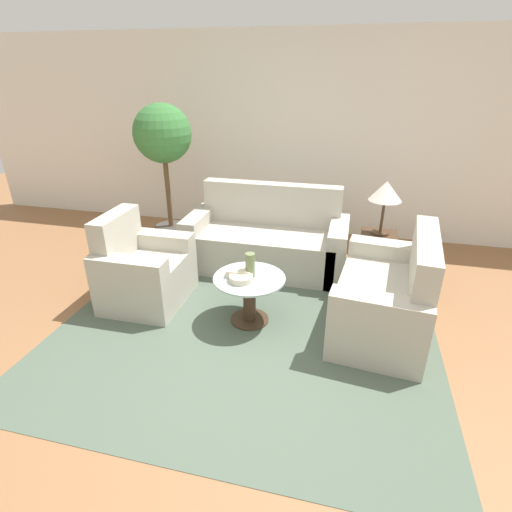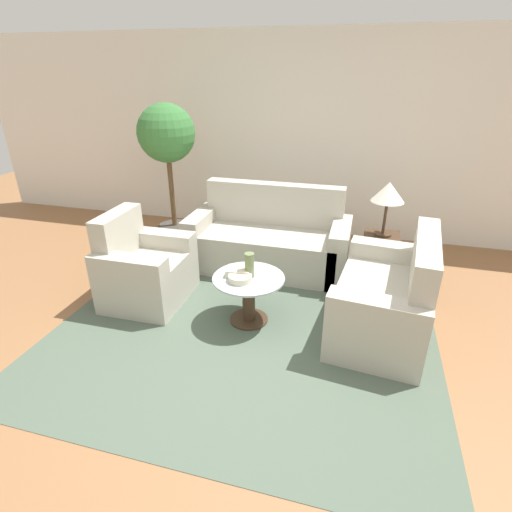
{
  "view_description": "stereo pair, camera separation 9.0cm",
  "coord_description": "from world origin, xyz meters",
  "px_view_note": "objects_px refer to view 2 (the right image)",
  "views": [
    {
      "loc": [
        0.66,
        -2.42,
        2.14
      ],
      "look_at": [
        -0.14,
        0.84,
        0.55
      ],
      "focal_mm": 28.0,
      "sensor_mm": 36.0,
      "label": 1
    },
    {
      "loc": [
        0.75,
        -2.4,
        2.14
      ],
      "look_at": [
        -0.14,
        0.84,
        0.55
      ],
      "focal_mm": 28.0,
      "sensor_mm": 36.0,
      "label": 2
    }
  ],
  "objects_px": {
    "vase": "(249,265)",
    "sofa_main": "(269,241)",
    "table_lamp": "(388,194)",
    "bowl": "(240,278)",
    "book_stack": "(239,272)",
    "loveseat": "(390,301)",
    "coffee_table": "(249,293)",
    "armchair": "(143,271)",
    "potted_plant": "(168,150)"
  },
  "relations": [
    {
      "from": "coffee_table",
      "to": "vase",
      "type": "distance_m",
      "value": 0.28
    },
    {
      "from": "armchair",
      "to": "coffee_table",
      "type": "bearing_deg",
      "value": -96.1
    },
    {
      "from": "loveseat",
      "to": "book_stack",
      "type": "height_order",
      "value": "loveseat"
    },
    {
      "from": "sofa_main",
      "to": "coffee_table",
      "type": "relative_size",
      "value": 2.81
    },
    {
      "from": "armchair",
      "to": "potted_plant",
      "type": "distance_m",
      "value": 1.62
    },
    {
      "from": "book_stack",
      "to": "vase",
      "type": "bearing_deg",
      "value": -5.59
    },
    {
      "from": "vase",
      "to": "sofa_main",
      "type": "bearing_deg",
      "value": 94.7
    },
    {
      "from": "armchair",
      "to": "coffee_table",
      "type": "xyz_separation_m",
      "value": [
        1.13,
        -0.11,
        -0.01
      ]
    },
    {
      "from": "loveseat",
      "to": "vase",
      "type": "xyz_separation_m",
      "value": [
        -1.22,
        -0.16,
        0.26
      ]
    },
    {
      "from": "table_lamp",
      "to": "vase",
      "type": "bearing_deg",
      "value": -134.98
    },
    {
      "from": "sofa_main",
      "to": "potted_plant",
      "type": "bearing_deg",
      "value": 170.41
    },
    {
      "from": "vase",
      "to": "armchair",
      "type": "bearing_deg",
      "value": 175.18
    },
    {
      "from": "armchair",
      "to": "coffee_table",
      "type": "height_order",
      "value": "armchair"
    },
    {
      "from": "table_lamp",
      "to": "book_stack",
      "type": "xyz_separation_m",
      "value": [
        -1.24,
        -1.15,
        -0.49
      ]
    },
    {
      "from": "armchair",
      "to": "table_lamp",
      "type": "height_order",
      "value": "table_lamp"
    },
    {
      "from": "bowl",
      "to": "book_stack",
      "type": "height_order",
      "value": "book_stack"
    },
    {
      "from": "table_lamp",
      "to": "bowl",
      "type": "xyz_separation_m",
      "value": [
        -1.2,
        -1.24,
        -0.5
      ]
    },
    {
      "from": "potted_plant",
      "to": "sofa_main",
      "type": "bearing_deg",
      "value": -9.59
    },
    {
      "from": "coffee_table",
      "to": "sofa_main",
      "type": "bearing_deg",
      "value": 94.46
    },
    {
      "from": "coffee_table",
      "to": "potted_plant",
      "type": "height_order",
      "value": "potted_plant"
    },
    {
      "from": "loveseat",
      "to": "coffee_table",
      "type": "xyz_separation_m",
      "value": [
        -1.23,
        -0.18,
        -0.01
      ]
    },
    {
      "from": "armchair",
      "to": "loveseat",
      "type": "bearing_deg",
      "value": -88.9
    },
    {
      "from": "coffee_table",
      "to": "armchair",
      "type": "bearing_deg",
      "value": 174.32
    },
    {
      "from": "sofa_main",
      "to": "book_stack",
      "type": "xyz_separation_m",
      "value": [
        -0.0,
        -1.16,
        0.18
      ]
    },
    {
      "from": "coffee_table",
      "to": "bowl",
      "type": "relative_size",
      "value": 3.11
    },
    {
      "from": "sofa_main",
      "to": "potted_plant",
      "type": "xyz_separation_m",
      "value": [
        -1.32,
        0.22,
        0.95
      ]
    },
    {
      "from": "coffee_table",
      "to": "table_lamp",
      "type": "xyz_separation_m",
      "value": [
        1.15,
        1.16,
        0.69
      ]
    },
    {
      "from": "armchair",
      "to": "coffee_table",
      "type": "relative_size",
      "value": 1.39
    },
    {
      "from": "table_lamp",
      "to": "book_stack",
      "type": "distance_m",
      "value": 1.76
    },
    {
      "from": "table_lamp",
      "to": "vase",
      "type": "height_order",
      "value": "table_lamp"
    },
    {
      "from": "sofa_main",
      "to": "vase",
      "type": "xyz_separation_m",
      "value": [
        0.1,
        -1.16,
        0.26
      ]
    },
    {
      "from": "sofa_main",
      "to": "loveseat",
      "type": "xyz_separation_m",
      "value": [
        1.32,
        -1.0,
        -0.0
      ]
    },
    {
      "from": "loveseat",
      "to": "vase",
      "type": "bearing_deg",
      "value": -76.37
    },
    {
      "from": "potted_plant",
      "to": "bowl",
      "type": "xyz_separation_m",
      "value": [
        1.35,
        -1.48,
        -0.77
      ]
    },
    {
      "from": "loveseat",
      "to": "book_stack",
      "type": "relative_size",
      "value": 6.17
    },
    {
      "from": "potted_plant",
      "to": "armchair",
      "type": "bearing_deg",
      "value": -77.95
    },
    {
      "from": "loveseat",
      "to": "vase",
      "type": "height_order",
      "value": "loveseat"
    },
    {
      "from": "table_lamp",
      "to": "armchair",
      "type": "bearing_deg",
      "value": -155.3
    },
    {
      "from": "armchair",
      "to": "vase",
      "type": "relative_size",
      "value": 3.98
    },
    {
      "from": "vase",
      "to": "coffee_table",
      "type": "bearing_deg",
      "value": -102.58
    },
    {
      "from": "bowl",
      "to": "book_stack",
      "type": "relative_size",
      "value": 0.94
    },
    {
      "from": "loveseat",
      "to": "bowl",
      "type": "distance_m",
      "value": 1.32
    },
    {
      "from": "loveseat",
      "to": "coffee_table",
      "type": "height_order",
      "value": "loveseat"
    },
    {
      "from": "sofa_main",
      "to": "table_lamp",
      "type": "xyz_separation_m",
      "value": [
        1.24,
        -0.02,
        0.68
      ]
    },
    {
      "from": "armchair",
      "to": "bowl",
      "type": "xyz_separation_m",
      "value": [
        1.08,
        -0.19,
        0.18
      ]
    },
    {
      "from": "table_lamp",
      "to": "book_stack",
      "type": "bearing_deg",
      "value": -137.35
    },
    {
      "from": "sofa_main",
      "to": "potted_plant",
      "type": "distance_m",
      "value": 1.64
    },
    {
      "from": "loveseat",
      "to": "bowl",
      "type": "bearing_deg",
      "value": -72.39
    },
    {
      "from": "potted_plant",
      "to": "loveseat",
      "type": "bearing_deg",
      "value": -24.91
    },
    {
      "from": "vase",
      "to": "book_stack",
      "type": "height_order",
      "value": "vase"
    }
  ]
}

